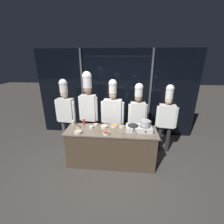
{
  "coord_description": "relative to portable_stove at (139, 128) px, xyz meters",
  "views": [
    {
      "loc": [
        0.3,
        -3.05,
        2.42
      ],
      "look_at": [
        0.0,
        0.25,
        1.23
      ],
      "focal_mm": 24.0,
      "sensor_mm": 36.0,
      "label": 1
    }
  ],
  "objects": [
    {
      "name": "chef_line",
      "position": [
        -0.65,
        0.63,
        0.15
      ],
      "size": [
        0.62,
        0.28,
        1.94
      ],
      "rotation": [
        0.0,
        0.0,
        3.07
      ],
      "color": "#2D3856",
      "rests_on": "ground_plane"
    },
    {
      "name": "prep_bowl_ginger",
      "position": [
        -1.33,
        -0.27,
        -0.02
      ],
      "size": [
        0.17,
        0.17,
        0.06
      ],
      "color": "silver",
      "rests_on": "demo_counter"
    },
    {
      "name": "portable_stove",
      "position": [
        0.0,
        0.0,
        0.0
      ],
      "size": [
        0.58,
        0.34,
        0.12
      ],
      "color": "silver",
      "rests_on": "demo_counter"
    },
    {
      "name": "squeeze_bottle_oil",
      "position": [
        -1.57,
        0.13,
        0.02
      ],
      "size": [
        0.06,
        0.06,
        0.15
      ],
      "color": "beige",
      "rests_on": "demo_counter"
    },
    {
      "name": "prep_bowl_carrots",
      "position": [
        -0.57,
        0.14,
        -0.03
      ],
      "size": [
        0.17,
        0.17,
        0.04
      ],
      "color": "silver",
      "rests_on": "demo_counter"
    },
    {
      "name": "prep_bowl_bean_sprouts",
      "position": [
        -1.1,
        -0.01,
        -0.02
      ],
      "size": [
        0.1,
        0.1,
        0.06
      ],
      "color": "silver",
      "rests_on": "demo_counter"
    },
    {
      "name": "prep_bowl_soy_glaze",
      "position": [
        -1.41,
        -0.0,
        -0.03
      ],
      "size": [
        0.1,
        0.1,
        0.05
      ],
      "color": "silver",
      "rests_on": "demo_counter"
    },
    {
      "name": "serving_spoon_slotted",
      "position": [
        -0.86,
        -0.13,
        -0.05
      ],
      "size": [
        0.25,
        0.09,
        0.02
      ],
      "color": "olive",
      "rests_on": "demo_counter"
    },
    {
      "name": "chef_head",
      "position": [
        -1.92,
        0.59,
        0.18
      ],
      "size": [
        0.56,
        0.26,
        1.93
      ],
      "rotation": [
        0.0,
        0.0,
        3.04
      ],
      "color": "#4C4C51",
      "rests_on": "ground_plane"
    },
    {
      "name": "stock_pot",
      "position": [
        0.13,
        0.0,
        0.13
      ],
      "size": [
        0.25,
        0.23,
        0.13
      ],
      "color": "#B7BABF",
      "rests_on": "portable_stove"
    },
    {
      "name": "squeeze_bottle_chili",
      "position": [
        -1.32,
        0.2,
        0.03
      ],
      "size": [
        0.05,
        0.05,
        0.19
      ],
      "color": "red",
      "rests_on": "demo_counter"
    },
    {
      "name": "serving_spoon_solid",
      "position": [
        -0.41,
        -0.17,
        -0.05
      ],
      "size": [
        0.25,
        0.12,
        0.02
      ],
      "color": "olive",
      "rests_on": "demo_counter"
    },
    {
      "name": "prep_bowl_shrimp",
      "position": [
        -1.02,
        0.15,
        -0.03
      ],
      "size": [
        0.1,
        0.1,
        0.05
      ],
      "color": "silver",
      "rests_on": "demo_counter"
    },
    {
      "name": "demo_counter",
      "position": [
        -0.63,
        -0.06,
        -0.49
      ],
      "size": [
        2.07,
        0.65,
        0.88
      ],
      "color": "#4C3D2D",
      "rests_on": "ground_plane"
    },
    {
      "name": "prep_bowl_noodles",
      "position": [
        -0.8,
        0.06,
        -0.02
      ],
      "size": [
        0.16,
        0.16,
        0.06
      ],
      "color": "silver",
      "rests_on": "demo_counter"
    },
    {
      "name": "chef_sous",
      "position": [
        -1.28,
        0.55,
        0.35
      ],
      "size": [
        0.51,
        0.23,
        2.13
      ],
      "rotation": [
        0.0,
        0.0,
        3.06
      ],
      "color": "#232326",
      "rests_on": "ground_plane"
    },
    {
      "name": "prep_bowl_mushrooms",
      "position": [
        -0.4,
        0.11,
        -0.03
      ],
      "size": [
        0.1,
        0.1,
        0.04
      ],
      "color": "silver",
      "rests_on": "demo_counter"
    },
    {
      "name": "window_wall_back",
      "position": [
        -0.63,
        1.52,
        0.41
      ],
      "size": [
        4.95,
        0.09,
        2.7
      ],
      "color": "black",
      "rests_on": "ground_plane"
    },
    {
      "name": "frying_pan",
      "position": [
        -0.13,
        -0.0,
        0.08
      ],
      "size": [
        0.25,
        0.42,
        0.05
      ],
      "color": "#232326",
      "rests_on": "portable_stove"
    },
    {
      "name": "prep_bowl_chili_flakes",
      "position": [
        -0.71,
        -0.26,
        -0.03
      ],
      "size": [
        0.16,
        0.16,
        0.05
      ],
      "color": "silver",
      "rests_on": "demo_counter"
    },
    {
      "name": "ground_plane",
      "position": [
        -0.63,
        -0.06,
        -0.94
      ],
      "size": [
        24.0,
        24.0,
        0.0
      ],
      "primitive_type": "plane",
      "color": "#47423D"
    },
    {
      "name": "chef_pastry",
      "position": [
        -0.0,
        0.53,
        0.18
      ],
      "size": [
        0.48,
        0.21,
        1.86
      ],
      "rotation": [
        0.0,
        0.0,
        3.19
      ],
      "color": "#232326",
      "rests_on": "ground_plane"
    },
    {
      "name": "chef_apprentice",
      "position": [
        0.74,
        0.58,
        0.11
      ],
      "size": [
        0.52,
        0.26,
        1.83
      ],
      "rotation": [
        0.0,
        0.0,
        3.01
      ],
      "color": "#232326",
      "rests_on": "ground_plane"
    }
  ]
}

